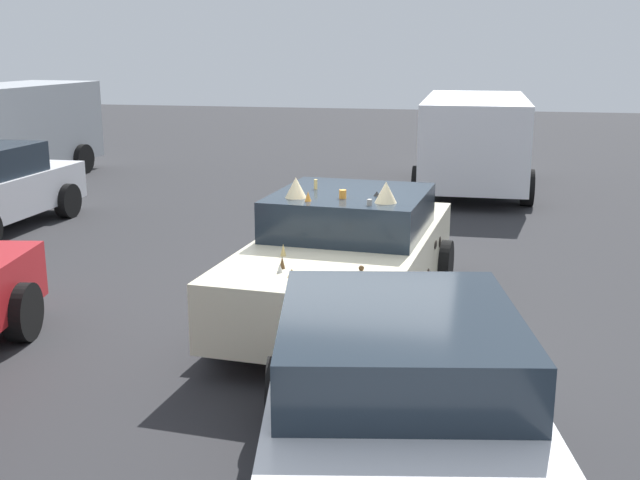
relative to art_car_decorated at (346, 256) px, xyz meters
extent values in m
plane|color=#2D2D30|center=(-0.04, 0.00, -0.72)|extent=(60.00, 60.00, 0.00)
cube|color=beige|center=(-0.04, 0.00, -0.10)|extent=(4.56, 2.19, 0.69)
cube|color=#1E2833|center=(0.18, -0.01, 0.48)|extent=(1.91, 1.84, 0.46)
cylinder|color=black|center=(-1.48, -0.83, -0.40)|extent=(0.66, 0.27, 0.64)
cylinder|color=black|center=(-1.33, 1.05, -0.40)|extent=(0.66, 0.27, 0.64)
cylinder|color=black|center=(1.25, -1.05, -0.40)|extent=(0.66, 0.27, 0.64)
cylinder|color=black|center=(1.40, 0.84, -0.40)|extent=(0.66, 0.27, 0.64)
ellipsoid|color=black|center=(1.28, 0.83, -0.11)|extent=(0.13, 0.03, 0.10)
ellipsoid|color=black|center=(1.03, -1.01, -0.04)|extent=(0.14, 0.03, 0.14)
ellipsoid|color=black|center=(0.63, -0.98, 0.02)|extent=(0.19, 0.04, 0.11)
ellipsoid|color=black|center=(0.37, 0.90, -0.16)|extent=(0.11, 0.03, 0.14)
ellipsoid|color=black|center=(0.42, 0.90, 0.05)|extent=(0.20, 0.04, 0.12)
ellipsoid|color=black|center=(-1.01, -0.85, -0.13)|extent=(0.16, 0.03, 0.10)
ellipsoid|color=black|center=(1.81, 0.79, -0.12)|extent=(0.14, 0.03, 0.13)
ellipsoid|color=black|center=(0.08, -0.94, -0.18)|extent=(0.16, 0.03, 0.11)
sphere|color=black|center=(-1.73, -0.24, 0.29)|extent=(0.07, 0.07, 0.07)
sphere|color=#51381E|center=(-1.42, -0.39, 0.28)|extent=(0.05, 0.05, 0.05)
cone|color=#51381E|center=(-1.49, 0.38, 0.31)|extent=(0.08, 0.08, 0.12)
cone|color=tan|center=(-1.04, 0.48, 0.31)|extent=(0.08, 0.08, 0.13)
cone|color=#A87A38|center=(-1.76, 0.22, 0.29)|extent=(0.12, 0.12, 0.08)
cone|color=silver|center=(-1.63, 0.37, 0.29)|extent=(0.07, 0.07, 0.09)
cylinder|color=gray|center=(-0.53, -0.33, 0.75)|extent=(0.07, 0.07, 0.07)
cylinder|color=tan|center=(0.29, 0.42, 0.77)|extent=(0.05, 0.05, 0.12)
cone|color=orange|center=(-0.43, 0.36, 0.77)|extent=(0.10, 0.10, 0.11)
cylinder|color=orange|center=(-0.20, 0.01, 0.76)|extent=(0.10, 0.10, 0.09)
cone|color=black|center=(0.02, -0.34, 0.74)|extent=(0.09, 0.09, 0.05)
cone|color=beige|center=(-0.35, -0.48, 0.83)|extent=(0.24, 0.24, 0.23)
cone|color=beige|center=(-0.27, 0.53, 0.83)|extent=(0.24, 0.24, 0.23)
cube|color=silver|center=(8.51, -1.31, 0.43)|extent=(4.96, 2.12, 1.69)
cube|color=#1E2833|center=(10.24, -1.30, 0.77)|extent=(0.14, 1.83, 0.61)
cylinder|color=black|center=(9.98, -0.24, -0.36)|extent=(0.72, 0.25, 0.72)
cylinder|color=black|center=(10.00, -2.37, -0.36)|extent=(0.72, 0.25, 0.72)
cylinder|color=black|center=(7.02, -0.26, -0.36)|extent=(0.72, 0.25, 0.72)
cylinder|color=black|center=(7.04, -2.39, -0.36)|extent=(0.72, 0.25, 0.72)
cube|color=#9EA3A8|center=(7.33, 9.19, 0.53)|extent=(5.50, 2.29, 1.88)
cylinder|color=black|center=(8.88, 8.09, -0.36)|extent=(0.73, 0.28, 0.72)
cylinder|color=black|center=(9.00, 10.09, -0.36)|extent=(0.73, 0.28, 0.72)
cylinder|color=black|center=(4.21, 5.89, -0.41)|extent=(0.63, 0.23, 0.63)
cube|color=white|center=(-3.93, -1.03, -0.11)|extent=(4.32, 2.40, 0.71)
cube|color=#1E2833|center=(-3.72, -0.99, 0.46)|extent=(2.09, 1.86, 0.43)
cylinder|color=black|center=(-2.53, -1.65, -0.42)|extent=(0.63, 0.33, 0.60)
cylinder|color=black|center=(-2.84, 0.05, -0.42)|extent=(0.63, 0.33, 0.60)
cylinder|color=black|center=(-1.49, 3.24, -0.40)|extent=(0.66, 0.32, 0.63)
camera|label=1|loc=(-8.57, -1.46, 2.37)|focal=43.85mm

